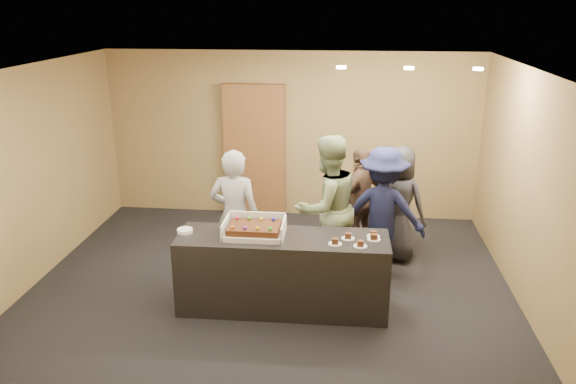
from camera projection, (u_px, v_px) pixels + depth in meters
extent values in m
plane|color=black|center=(272.00, 282.00, 7.20)|extent=(6.00, 6.00, 0.00)
plane|color=white|center=(270.00, 69.00, 6.33)|extent=(6.00, 6.00, 0.00)
cube|color=#A3854F|center=(291.00, 136.00, 9.11)|extent=(6.00, 0.04, 2.70)
cube|color=#A3854F|center=(228.00, 279.00, 4.41)|extent=(6.00, 0.04, 2.70)
cube|color=#A3854F|center=(35.00, 175.00, 7.06)|extent=(0.04, 5.00, 2.70)
cube|color=#A3854F|center=(528.00, 191.00, 6.46)|extent=(0.04, 5.00, 2.70)
cube|color=black|center=(283.00, 273.00, 6.48)|extent=(2.41, 0.73, 0.90)
cube|color=brown|center=(255.00, 151.00, 9.17)|extent=(0.99, 0.15, 2.19)
cube|color=white|center=(254.00, 233.00, 6.35)|extent=(0.66, 0.46, 0.06)
cube|color=white|center=(225.00, 227.00, 6.37)|extent=(0.02, 0.46, 0.18)
cube|color=white|center=(283.00, 229.00, 6.30)|extent=(0.02, 0.46, 0.18)
cube|color=white|center=(257.00, 220.00, 6.55)|extent=(0.66, 0.02, 0.20)
cube|color=#39170D|center=(254.00, 228.00, 6.33)|extent=(0.58, 0.40, 0.07)
sphere|color=#DB194F|center=(237.00, 218.00, 6.47)|extent=(0.04, 0.04, 0.04)
sphere|color=green|center=(249.00, 218.00, 6.46)|extent=(0.04, 0.04, 0.04)
sphere|color=#EBFF1A|center=(261.00, 219.00, 6.44)|extent=(0.04, 0.04, 0.04)
sphere|color=#231ADD|center=(273.00, 219.00, 6.43)|extent=(0.04, 0.04, 0.04)
sphere|color=orange|center=(232.00, 227.00, 6.20)|extent=(0.04, 0.04, 0.04)
sphere|color=purple|center=(245.00, 228.00, 6.19)|extent=(0.04, 0.04, 0.04)
sphere|color=gold|center=(258.00, 228.00, 6.18)|extent=(0.04, 0.04, 0.04)
sphere|color=green|center=(270.00, 229.00, 6.16)|extent=(0.04, 0.04, 0.04)
cylinder|color=white|center=(185.00, 231.00, 6.44)|extent=(0.18, 0.18, 0.04)
cylinder|color=white|center=(335.00, 244.00, 6.14)|extent=(0.15, 0.15, 0.01)
cube|color=#39170D|center=(335.00, 241.00, 6.13)|extent=(0.07, 0.06, 0.06)
cylinder|color=white|center=(348.00, 238.00, 6.28)|extent=(0.15, 0.15, 0.01)
cube|color=#39170D|center=(348.00, 236.00, 6.27)|extent=(0.07, 0.06, 0.06)
cylinder|color=white|center=(360.00, 246.00, 6.08)|extent=(0.15, 0.15, 0.01)
cube|color=#39170D|center=(360.00, 243.00, 6.07)|extent=(0.07, 0.06, 0.06)
cylinder|color=white|center=(373.00, 236.00, 6.34)|extent=(0.15, 0.15, 0.01)
cube|color=#39170D|center=(373.00, 233.00, 6.33)|extent=(0.07, 0.06, 0.06)
cylinder|color=white|center=(374.00, 239.00, 6.25)|extent=(0.15, 0.15, 0.01)
cube|color=#39170D|center=(374.00, 237.00, 6.24)|extent=(0.07, 0.06, 0.06)
imported|color=#A7A7AC|center=(235.00, 217.00, 7.01)|extent=(0.66, 0.46, 1.73)
imported|color=gray|center=(327.00, 208.00, 7.11)|extent=(1.16, 1.12, 1.88)
imported|color=#181C42|center=(383.00, 212.00, 7.22)|extent=(1.20, 0.82, 1.71)
imported|color=brown|center=(361.00, 200.00, 7.89)|extent=(0.85, 0.94, 1.53)
imported|color=#27272C|center=(398.00, 203.00, 7.65)|extent=(0.94, 0.84, 1.61)
cylinder|color=#FFEAC6|center=(341.00, 67.00, 6.73)|extent=(0.12, 0.12, 0.03)
cylinder|color=#FFEAC6|center=(409.00, 68.00, 6.65)|extent=(0.12, 0.12, 0.03)
cylinder|color=#FFEAC6|center=(478.00, 69.00, 6.57)|extent=(0.12, 0.12, 0.03)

